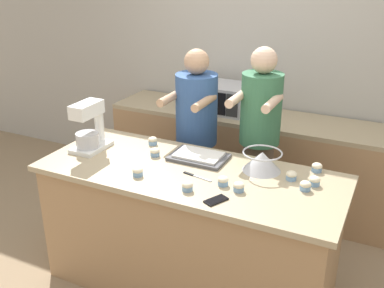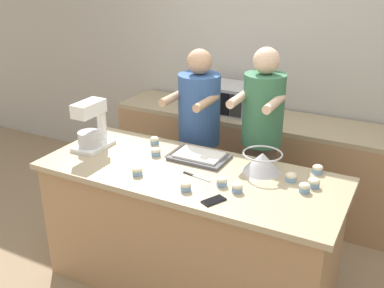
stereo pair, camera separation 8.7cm
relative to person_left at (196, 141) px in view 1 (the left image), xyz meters
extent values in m
plane|color=#937A5B|center=(0.28, -0.70, -0.85)|extent=(16.00, 16.00, 0.00)
cube|color=#B2ADA3|center=(0.28, 1.04, 0.50)|extent=(10.00, 0.06, 2.70)
cube|color=#A87F56|center=(0.28, -0.70, -0.40)|extent=(2.00, 0.79, 0.90)
cube|color=tan|center=(0.28, -0.70, 0.07)|extent=(2.08, 0.84, 0.04)
cube|color=#A87F56|center=(0.28, 0.69, -0.42)|extent=(2.80, 0.60, 0.86)
cube|color=tan|center=(0.28, 0.69, 0.03)|extent=(2.80, 0.60, 0.04)
cylinder|color=#33384C|center=(0.00, 0.00, -0.43)|extent=(0.27, 0.27, 0.84)
cylinder|color=#335693|center=(0.00, 0.00, 0.28)|extent=(0.34, 0.34, 0.58)
sphere|color=tan|center=(0.00, 0.00, 0.67)|extent=(0.20, 0.20, 0.20)
cylinder|color=tan|center=(-0.15, -0.17, 0.41)|extent=(0.06, 0.34, 0.06)
cylinder|color=tan|center=(0.15, -0.17, 0.41)|extent=(0.06, 0.34, 0.06)
cylinder|color=brown|center=(0.54, 0.00, -0.38)|extent=(0.24, 0.24, 0.93)
cylinder|color=#38704C|center=(0.54, 0.00, 0.36)|extent=(0.31, 0.31, 0.55)
sphere|color=#DBB293|center=(0.54, 0.00, 0.73)|extent=(0.20, 0.20, 0.20)
cylinder|color=#DBB293|center=(0.41, -0.17, 0.48)|extent=(0.06, 0.34, 0.06)
cylinder|color=#DBB293|center=(0.67, -0.17, 0.48)|extent=(0.06, 0.34, 0.06)
cube|color=white|center=(-0.55, -0.68, 0.11)|extent=(0.20, 0.30, 0.03)
cylinder|color=white|center=(-0.55, -0.56, 0.24)|extent=(0.07, 0.07, 0.24)
cube|color=white|center=(-0.55, -0.69, 0.41)|extent=(0.13, 0.26, 0.10)
cylinder|color=#BCBCC1|center=(-0.55, -0.72, 0.18)|extent=(0.17, 0.17, 0.11)
cone|color=#BCBCC1|center=(0.71, -0.48, 0.16)|extent=(0.26, 0.26, 0.13)
torus|color=#BCBCC1|center=(0.71, -0.48, 0.22)|extent=(0.27, 0.27, 0.01)
cube|color=#4C4C51|center=(0.25, -0.49, 0.10)|extent=(0.40, 0.27, 0.02)
cube|color=white|center=(0.25, -0.49, 0.12)|extent=(0.33, 0.21, 0.02)
cube|color=#B7B7BC|center=(-0.08, 0.69, 0.19)|extent=(0.55, 0.39, 0.26)
cube|color=black|center=(-0.13, 0.49, 0.19)|extent=(0.38, 0.01, 0.21)
cube|color=#2D2D2D|center=(0.12, 0.49, 0.19)|extent=(0.11, 0.01, 0.21)
cube|color=black|center=(0.60, -0.99, 0.10)|extent=(0.13, 0.16, 0.01)
cube|color=black|center=(0.60, -0.99, 0.10)|extent=(0.11, 0.14, 0.00)
cube|color=#BCBCC1|center=(0.41, -0.76, 0.09)|extent=(0.14, 0.04, 0.01)
cube|color=black|center=(0.30, -0.74, 0.09)|extent=(0.08, 0.03, 0.01)
cylinder|color=#759EC6|center=(0.68, -0.82, 0.11)|extent=(0.07, 0.07, 0.03)
ellipsoid|color=beige|center=(0.68, -0.82, 0.13)|extent=(0.07, 0.07, 0.04)
cylinder|color=#759EC6|center=(0.56, -0.79, 0.11)|extent=(0.07, 0.07, 0.03)
ellipsoid|color=beige|center=(0.56, -0.79, 0.13)|extent=(0.07, 0.07, 0.04)
cylinder|color=#759EC6|center=(0.39, -0.95, 0.11)|extent=(0.07, 0.07, 0.03)
ellipsoid|color=beige|center=(0.39, -0.95, 0.13)|extent=(0.07, 0.07, 0.04)
cylinder|color=#759EC6|center=(1.04, -0.63, 0.11)|extent=(0.07, 0.07, 0.03)
ellipsoid|color=beige|center=(1.04, -0.63, 0.13)|extent=(0.07, 0.07, 0.04)
cylinder|color=#759EC6|center=(0.01, -0.91, 0.11)|extent=(0.07, 0.07, 0.03)
ellipsoid|color=beige|center=(0.01, -0.91, 0.13)|extent=(0.07, 0.07, 0.04)
cylinder|color=#759EC6|center=(0.93, -0.52, 0.11)|extent=(0.07, 0.07, 0.03)
ellipsoid|color=beige|center=(0.93, -0.52, 0.13)|extent=(0.07, 0.07, 0.04)
cylinder|color=#759EC6|center=(1.08, -0.54, 0.11)|extent=(0.07, 0.07, 0.03)
ellipsoid|color=beige|center=(1.08, -0.54, 0.13)|extent=(0.07, 0.07, 0.04)
cylinder|color=#759EC6|center=(-0.18, -0.40, 0.11)|extent=(0.07, 0.07, 0.03)
ellipsoid|color=beige|center=(-0.18, -0.40, 0.13)|extent=(0.07, 0.07, 0.04)
cylinder|color=#759EC6|center=(1.05, -0.33, 0.11)|extent=(0.07, 0.07, 0.03)
ellipsoid|color=beige|center=(1.05, -0.33, 0.13)|extent=(0.07, 0.07, 0.04)
cylinder|color=#759EC6|center=(-0.05, -0.58, 0.11)|extent=(0.07, 0.07, 0.03)
ellipsoid|color=beige|center=(-0.05, -0.58, 0.13)|extent=(0.07, 0.07, 0.04)
camera|label=1|loc=(1.49, -3.14, 1.43)|focal=42.00mm
camera|label=2|loc=(1.56, -3.10, 1.43)|focal=42.00mm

